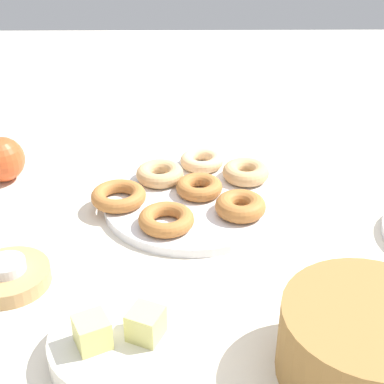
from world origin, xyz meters
The scene contains 16 objects.
ground_plane centered at (0.00, 0.00, 0.00)m, with size 2.40×2.40×0.00m, color beige.
donut_plate centered at (0.00, 0.00, 0.01)m, with size 0.29×0.29×0.02m, color silver.
donut_0 centered at (-0.10, -0.07, 0.03)m, with size 0.08×0.08×0.03m, color tan.
donut_1 centered at (0.04, 0.08, 0.03)m, with size 0.09×0.09×0.02m, color #AD6B33.
donut_2 centered at (-0.08, 0.05, 0.03)m, with size 0.08×0.08×0.03m, color #AD6B33.
donut_3 centered at (-0.02, -0.12, 0.03)m, with size 0.08×0.08×0.02m, color #EABC84.
donut_4 centered at (0.06, -0.06, 0.03)m, with size 0.08×0.08×0.03m, color tan.
donut_5 centered at (-0.01, -0.02, 0.03)m, with size 0.08×0.08×0.02m, color #AD6B33.
donut_6 centered at (0.12, 0.01, 0.03)m, with size 0.09×0.09×0.02m, color #AD6B33.
candle_holder centered at (0.25, 0.20, 0.01)m, with size 0.11×0.11×0.02m, color tan.
tealight centered at (0.25, 0.20, 0.03)m, with size 0.05×0.05×0.01m, color silver.
basket centered at (-0.19, 0.36, 0.04)m, with size 0.19×0.19×0.09m, color olive.
fruit_bowl centered at (0.08, 0.34, 0.02)m, with size 0.17×0.17×0.03m, color silver.
melon_chunk_left centered at (0.05, 0.34, 0.05)m, with size 0.04×0.04×0.04m, color #DBD67A.
melon_chunk_right centered at (0.11, 0.35, 0.05)m, with size 0.04×0.04×0.04m, color #DBD67A.
apple centered at (0.34, -0.10, 0.04)m, with size 0.08×0.08×0.08m, color #CC4C23.
Camera 1 is at (0.01, 0.80, 0.49)m, focal length 52.29 mm.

